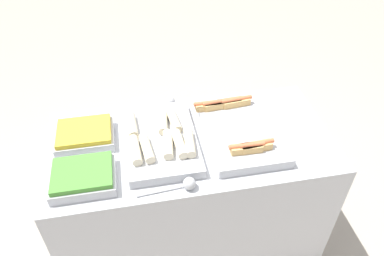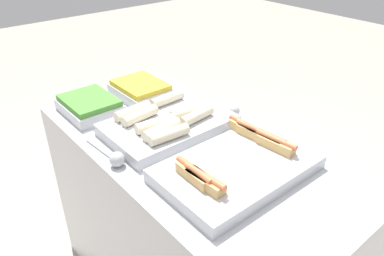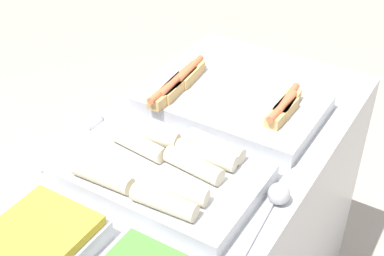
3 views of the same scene
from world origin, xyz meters
The scene contains 8 objects.
ground_plane centered at (0.00, 0.00, 0.00)m, with size 12.00×12.00×0.00m, color #ADA393.
counter centered at (0.00, 0.00, 0.46)m, with size 1.41×0.69×0.93m.
tray_hotdogs centered at (0.25, 0.01, 0.96)m, with size 0.38×0.55×0.10m.
tray_wraps centered at (-0.15, -0.01, 0.96)m, with size 0.34×0.52×0.09m.
tray_side_front centered at (-0.51, -0.18, 0.96)m, with size 0.28×0.22×0.07m.
tray_side_back centered at (-0.51, 0.10, 0.96)m, with size 0.28×0.22×0.07m.
serving_spoon_near centered at (-0.07, -0.30, 0.95)m, with size 0.26×0.06×0.06m.
serving_spoon_far centered at (-0.07, 0.30, 0.95)m, with size 0.26×0.06×0.06m.
Camera 1 is at (-0.25, -1.34, 2.19)m, focal length 35.00 mm.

